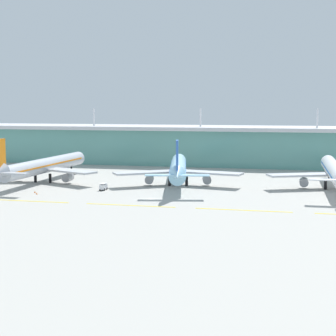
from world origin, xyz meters
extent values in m
plane|color=#A8A59E|center=(0.00, 0.00, 0.00)|extent=(600.00, 600.00, 0.00)
cube|color=#5B9E93|center=(0.00, 105.21, 8.83)|extent=(280.00, 28.00, 17.66)
cube|color=silver|center=(0.00, 105.21, 18.56)|extent=(288.00, 34.00, 1.80)
cylinder|color=silver|center=(-56.00, 99.61, 23.96)|extent=(0.90, 0.90, 9.00)
cylinder|color=silver|center=(0.00, 99.61, 23.96)|extent=(0.90, 0.90, 9.00)
cylinder|color=silver|center=(56.00, 99.61, 23.96)|extent=(0.90, 0.90, 9.00)
cylinder|color=#ADB2BC|center=(-50.27, 29.97, 6.50)|extent=(8.71, 60.40, 5.80)
cone|color=#ADB2BC|center=(-48.72, 62.03, 6.50)|extent=(5.70, 4.26, 5.51)
cube|color=orange|center=(-51.82, -2.09, 14.15)|extent=(1.01, 6.43, 9.50)
cube|color=#ADB2BC|center=(-46.35, -2.85, 7.50)|extent=(10.14, 3.68, 0.36)
cube|color=#B7BABF|center=(-62.47, 26.13, 5.20)|extent=(24.90, 14.32, 0.70)
cylinder|color=gray|center=(-61.20, 27.51, 2.40)|extent=(3.41, 4.65, 3.20)
cube|color=#B7BABF|center=(-38.50, 24.97, 5.20)|extent=(24.64, 16.23, 0.70)
cylinder|color=gray|center=(-39.63, 26.47, 2.40)|extent=(3.41, 4.65, 3.20)
cylinder|color=black|center=(-49.18, 52.51, 1.80)|extent=(0.70, 0.70, 3.60)
cylinder|color=black|center=(-53.61, 27.13, 1.80)|extent=(1.10, 1.10, 3.60)
cylinder|color=black|center=(-47.22, 26.82, 1.80)|extent=(1.10, 1.10, 3.60)
cube|color=orange|center=(-50.27, 29.97, 6.90)|extent=(8.45, 54.39, 0.60)
cylinder|color=#9ED1EA|center=(2.45, 33.26, 6.50)|extent=(16.13, 54.68, 5.80)
cone|color=#9ED1EA|center=(-3.15, 62.01, 6.50)|extent=(6.17, 4.98, 5.51)
cone|color=#9ED1EA|center=(8.25, 3.53, 7.70)|extent=(6.11, 7.45, 5.72)
cube|color=#2D5BB7|center=(8.06, 4.52, 14.15)|extent=(1.91, 6.42, 9.50)
cube|color=#9ED1EA|center=(2.75, 2.97, 7.50)|extent=(10.43, 5.05, 0.36)
cube|color=#9ED1EA|center=(13.55, 5.08, 7.50)|extent=(10.43, 5.05, 0.36)
cube|color=#B7BABF|center=(-8.48, 26.63, 5.20)|extent=(23.83, 18.78, 0.70)
cylinder|color=gray|center=(-7.58, 28.27, 2.40)|extent=(4.00, 5.03, 3.20)
cube|color=#B7BABF|center=(15.08, 31.22, 5.20)|extent=(24.86, 11.24, 0.70)
cylinder|color=gray|center=(13.63, 32.40, 2.40)|extent=(4.00, 5.03, 3.20)
cylinder|color=black|center=(-1.46, 53.35, 1.80)|extent=(0.70, 0.70, 3.60)
cylinder|color=black|center=(-0.11, 29.71, 1.80)|extent=(1.10, 1.10, 3.60)
cylinder|color=black|center=(6.17, 30.93, 1.80)|extent=(1.10, 1.10, 3.60)
cube|color=#2D5BB7|center=(2.45, 33.26, 6.90)|extent=(15.13, 49.33, 0.60)
cylinder|color=white|center=(59.74, 36.92, 6.50)|extent=(6.58, 61.13, 5.80)
cone|color=white|center=(59.32, 69.45, 6.50)|extent=(5.56, 4.07, 5.51)
cube|color=white|center=(54.66, 3.83, 7.50)|extent=(10.04, 3.33, 0.36)
cube|color=#B7BABF|center=(47.79, 32.35, 5.20)|extent=(24.76, 15.54, 0.70)
cylinder|color=gray|center=(48.98, 33.80, 2.40)|extent=(3.26, 4.54, 3.20)
cylinder|color=black|center=(59.45, 59.82, 1.80)|extent=(0.70, 0.70, 3.60)
cylinder|color=black|center=(56.58, 33.88, 1.80)|extent=(1.10, 1.10, 3.60)
cube|color=#19519E|center=(59.74, 36.92, 6.90)|extent=(6.54, 55.02, 0.60)
cube|color=yellow|center=(-37.00, -11.97, 0.02)|extent=(28.00, 0.70, 0.04)
cube|color=yellow|center=(-3.00, -11.97, 0.02)|extent=(28.00, 0.70, 0.04)
cube|color=yellow|center=(31.00, -11.97, 0.02)|extent=(28.00, 0.70, 0.04)
cube|color=silver|center=(-20.91, 14.23, 1.25)|extent=(1.92, 3.66, 1.60)
cube|color=silver|center=(-20.91, 14.23, 2.40)|extent=(1.91, 3.30, 0.16)
cylinder|color=black|center=(-21.67, 15.51, 0.45)|extent=(0.38, 0.91, 0.90)
cylinder|color=black|center=(-20.05, 15.46, 0.45)|extent=(0.38, 0.91, 0.90)
cylinder|color=black|center=(-21.76, 13.00, 0.45)|extent=(0.38, 0.91, 0.90)
cylinder|color=black|center=(-20.14, 12.94, 0.45)|extent=(0.38, 0.91, 0.90)
cone|color=orange|center=(-39.90, 0.50, 0.35)|extent=(0.56, 0.56, 0.70)
cone|color=orange|center=(-42.00, 3.32, 0.35)|extent=(0.56, 0.56, 0.70)
camera|label=1|loc=(43.94, -167.25, 30.40)|focal=58.04mm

